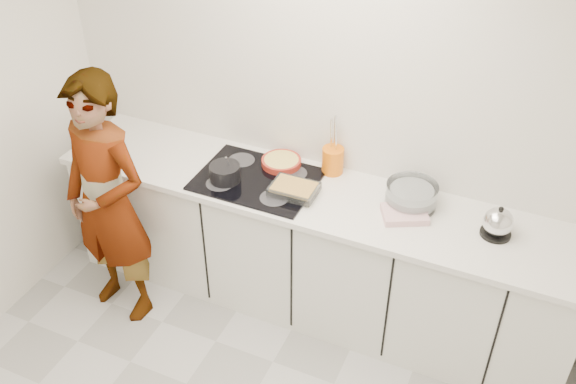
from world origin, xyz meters
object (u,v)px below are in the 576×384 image
at_px(hob, 257,179).
at_px(mixing_bowl, 411,196).
at_px(tart_dish, 281,162).
at_px(cook, 108,203).
at_px(saucepan, 225,173).
at_px(utensil_crock, 333,160).
at_px(kettle, 498,223).
at_px(baking_dish, 294,189).

xyz_separation_m(hob, mixing_bowl, (0.92, 0.14, 0.06)).
relative_size(tart_dish, cook, 0.17).
xyz_separation_m(saucepan, utensil_crock, (0.55, 0.37, 0.02)).
height_order(saucepan, mixing_bowl, saucepan).
height_order(kettle, cook, cook).
xyz_separation_m(saucepan, kettle, (1.58, 0.16, 0.01)).
bearing_deg(utensil_crock, kettle, -11.47).
height_order(tart_dish, mixing_bowl, mixing_bowl).
distance_m(saucepan, mixing_bowl, 1.11).
height_order(mixing_bowl, cook, cook).
height_order(hob, cook, cook).
bearing_deg(mixing_bowl, baking_dish, -164.34).
relative_size(baking_dish, cook, 0.16).
bearing_deg(kettle, utensil_crock, 168.53).
bearing_deg(saucepan, mixing_bowl, 12.02).
xyz_separation_m(tart_dish, mixing_bowl, (0.85, -0.06, 0.03)).
distance_m(baking_dish, mixing_bowl, 0.68).
relative_size(saucepan, utensil_crock, 1.36).
bearing_deg(cook, tart_dish, 46.93).
bearing_deg(mixing_bowl, hob, -171.50).
distance_m(hob, baking_dish, 0.27).
bearing_deg(hob, kettle, 2.61).
height_order(hob, baking_dish, baking_dish).
bearing_deg(cook, utensil_crock, 41.11).
height_order(saucepan, kettle, same).
distance_m(hob, mixing_bowl, 0.93).
bearing_deg(baking_dish, tart_dish, 128.52).
distance_m(tart_dish, utensil_crock, 0.32).
height_order(hob, tart_dish, tart_dish).
xyz_separation_m(hob, tart_dish, (0.07, 0.20, 0.03)).
xyz_separation_m(kettle, cook, (-2.17, -0.56, -0.15)).
relative_size(hob, mixing_bowl, 2.11).
height_order(mixing_bowl, kettle, kettle).
distance_m(kettle, utensil_crock, 1.05).
bearing_deg(kettle, saucepan, -174.28).
bearing_deg(utensil_crock, hob, -144.70).
relative_size(hob, utensil_crock, 4.30).
distance_m(utensil_crock, cook, 1.38).
xyz_separation_m(mixing_bowl, cook, (-1.68, -0.63, -0.13)).
bearing_deg(mixing_bowl, utensil_crock, 165.72).
bearing_deg(tart_dish, utensil_crock, 13.89).
xyz_separation_m(baking_dish, cook, (-1.02, -0.44, -0.11)).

